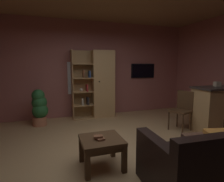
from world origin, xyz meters
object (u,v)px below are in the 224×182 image
at_px(table_book_0, 101,139).
at_px(potted_floor_plant, 39,107).
at_px(table_book_1, 98,136).
at_px(leather_couch, 213,164).
at_px(dining_chair, 182,108).
at_px(kitchen_bar_counter, 223,108).
at_px(tissue_box, 217,84).
at_px(coffee_table, 102,144).
at_px(bookshelf_cabinet, 100,84).
at_px(wall_mounted_tv, 143,71).

xyz_separation_m(table_book_0, potted_floor_plant, (-0.94, 2.42, 0.01)).
bearing_deg(table_book_1, leather_couch, -34.41).
bearing_deg(table_book_0, dining_chair, 24.26).
distance_m(kitchen_bar_counter, leather_couch, 2.46).
height_order(leather_couch, dining_chair, dining_chair).
bearing_deg(kitchen_bar_counter, potted_floor_plant, 157.14).
height_order(leather_couch, potted_floor_plant, potted_floor_plant).
height_order(kitchen_bar_counter, leather_couch, kitchen_bar_counter).
distance_m(tissue_box, coffee_table, 3.15).
bearing_deg(bookshelf_cabinet, potted_floor_plant, -169.12).
relative_size(kitchen_bar_counter, tissue_box, 12.32).
xyz_separation_m(leather_couch, table_book_1, (-1.26, 0.86, 0.19)).
relative_size(leather_couch, dining_chair, 1.84).
xyz_separation_m(coffee_table, potted_floor_plant, (-0.97, 2.36, 0.12)).
xyz_separation_m(tissue_box, table_book_1, (-3.04, -0.73, -0.60)).
xyz_separation_m(bookshelf_cabinet, dining_chair, (1.55, -1.72, -0.43)).
distance_m(leather_couch, potted_floor_plant, 3.91).
xyz_separation_m(coffee_table, dining_chair, (2.25, 0.97, 0.17)).
relative_size(table_book_0, dining_chair, 0.12).
relative_size(tissue_box, wall_mounted_tv, 0.15).
relative_size(coffee_table, dining_chair, 0.66).
bearing_deg(tissue_box, bookshelf_cabinet, 139.21).
distance_m(kitchen_bar_counter, wall_mounted_tv, 2.57).
height_order(coffee_table, potted_floor_plant, potted_floor_plant).
xyz_separation_m(potted_floor_plant, wall_mounted_tv, (3.18, 0.53, 0.86)).
height_order(table_book_0, dining_chair, dining_chair).
height_order(bookshelf_cabinet, wall_mounted_tv, bookshelf_cabinet).
relative_size(kitchen_bar_counter, coffee_table, 2.43).
bearing_deg(dining_chair, bookshelf_cabinet, 132.02).
xyz_separation_m(kitchen_bar_counter, table_book_0, (-3.16, -0.69, -0.06)).
xyz_separation_m(table_book_0, wall_mounted_tv, (2.24, 2.95, 0.88)).
bearing_deg(coffee_table, bookshelf_cabinet, 75.33).
height_order(table_book_1, wall_mounted_tv, wall_mounted_tv).
bearing_deg(dining_chair, table_book_0, -155.74).
distance_m(leather_couch, table_book_1, 1.53).
distance_m(coffee_table, potted_floor_plant, 2.56).
height_order(leather_couch, wall_mounted_tv, wall_mounted_tv).
relative_size(table_book_0, potted_floor_plant, 0.11).
bearing_deg(potted_floor_plant, wall_mounted_tv, 9.49).
height_order(kitchen_bar_counter, table_book_0, kitchen_bar_counter).
bearing_deg(kitchen_bar_counter, table_book_0, -167.62).
bearing_deg(wall_mounted_tv, kitchen_bar_counter, -67.96).
xyz_separation_m(tissue_box, table_book_0, (-3.01, -0.77, -0.63)).
relative_size(bookshelf_cabinet, kitchen_bar_counter, 1.31).
relative_size(tissue_box, coffee_table, 0.20).
relative_size(tissue_box, leather_couch, 0.07).
bearing_deg(bookshelf_cabinet, coffee_table, -104.67).
distance_m(kitchen_bar_counter, dining_chair, 0.94).
distance_m(tissue_box, dining_chair, 0.96).
relative_size(coffee_table, table_book_1, 4.73).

